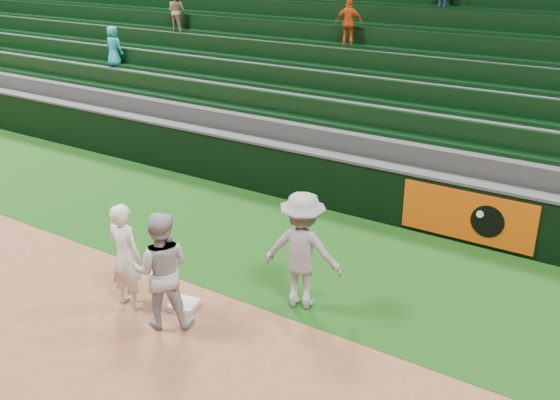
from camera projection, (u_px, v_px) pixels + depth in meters
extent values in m
plane|color=brown|center=(178.00, 316.00, 9.91)|extent=(70.00, 70.00, 0.00)
cube|color=#11390E|center=(280.00, 245.00, 12.23)|extent=(36.00, 4.20, 0.01)
cube|color=white|center=(184.00, 305.00, 10.12)|extent=(0.50, 0.50, 0.09)
imported|color=white|center=(125.00, 256.00, 9.87)|extent=(0.66, 0.44, 1.79)
imported|color=#ACAEB7|center=(161.00, 270.00, 9.36)|extent=(1.15, 1.10, 1.87)
imported|color=gray|center=(302.00, 251.00, 9.84)|extent=(1.41, 1.01, 1.96)
cube|color=black|center=(335.00, 183.00, 13.71)|extent=(36.00, 0.35, 1.20)
cube|color=#D84C0A|center=(467.00, 216.00, 12.04)|extent=(2.60, 0.05, 1.00)
cylinder|color=black|center=(487.00, 221.00, 11.82)|extent=(0.64, 0.02, 0.64)
cylinder|color=white|center=(480.00, 214.00, 11.83)|extent=(0.14, 0.02, 0.14)
cube|color=#424244|center=(336.00, 156.00, 13.47)|extent=(36.00, 0.40, 0.06)
cube|color=#313134|center=(351.00, 164.00, 14.18)|extent=(36.00, 0.85, 1.65)
cube|color=black|center=(358.00, 116.00, 13.97)|extent=(36.00, 0.14, 0.50)
cube|color=black|center=(354.00, 127.00, 13.92)|extent=(36.00, 0.45, 0.08)
cube|color=#313134|center=(367.00, 146.00, 14.75)|extent=(36.00, 0.85, 2.10)
cube|color=black|center=(375.00, 89.00, 14.46)|extent=(36.00, 0.14, 0.50)
cube|color=black|center=(371.00, 100.00, 14.40)|extent=(36.00, 0.45, 0.08)
cube|color=#313134|center=(383.00, 128.00, 15.33)|extent=(36.00, 0.85, 2.55)
cube|color=black|center=(391.00, 64.00, 14.94)|extent=(36.00, 0.14, 0.50)
cube|color=black|center=(388.00, 74.00, 14.89)|extent=(36.00, 0.45, 0.08)
cube|color=#313134|center=(397.00, 112.00, 15.90)|extent=(36.00, 0.85, 3.00)
cube|color=black|center=(407.00, 41.00, 15.43)|extent=(36.00, 0.14, 0.50)
cube|color=black|center=(403.00, 50.00, 15.38)|extent=(36.00, 0.45, 0.08)
cube|color=#313134|center=(411.00, 97.00, 16.47)|extent=(36.00, 0.85, 3.45)
cube|color=black|center=(421.00, 19.00, 15.92)|extent=(36.00, 0.14, 0.50)
cube|color=black|center=(418.00, 28.00, 15.86)|extent=(36.00, 0.45, 0.08)
cube|color=#313134|center=(423.00, 83.00, 17.04)|extent=(36.00, 0.85, 3.90)
cube|color=black|center=(431.00, 7.00, 16.35)|extent=(36.00, 0.45, 0.08)
cube|color=#313134|center=(435.00, 70.00, 17.62)|extent=(36.00, 0.85, 4.35)
imported|color=teal|center=(113.00, 46.00, 18.28)|extent=(0.58, 0.38, 1.17)
imported|color=#C14212|center=(349.00, 23.00, 15.80)|extent=(0.77, 0.48, 1.23)
imported|color=#937655|center=(177.00, 11.00, 18.74)|extent=(0.58, 0.45, 1.18)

